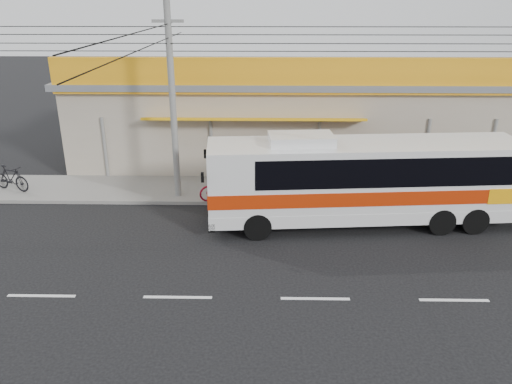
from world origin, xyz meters
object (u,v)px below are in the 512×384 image
at_px(coach_bus, 369,177).
at_px(motorbike_red, 223,187).
at_px(utility_pole, 169,38).
at_px(motorbike_dark, 11,178).

xyz_separation_m(coach_bus, motorbike_red, (-5.62, 1.98, -1.22)).
distance_m(coach_bus, motorbike_red, 6.08).
distance_m(coach_bus, utility_pole, 9.30).
relative_size(motorbike_dark, utility_pole, 0.06).
bearing_deg(utility_pole, coach_bus, -17.55).
relative_size(motorbike_red, motorbike_dark, 1.09).
height_order(motorbike_red, utility_pole, utility_pole).
xyz_separation_m(motorbike_red, motorbike_dark, (-9.43, 0.89, 0.03)).
distance_m(coach_bus, motorbike_dark, 15.37).
xyz_separation_m(coach_bus, motorbike_dark, (-15.05, 2.87, -1.19)).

